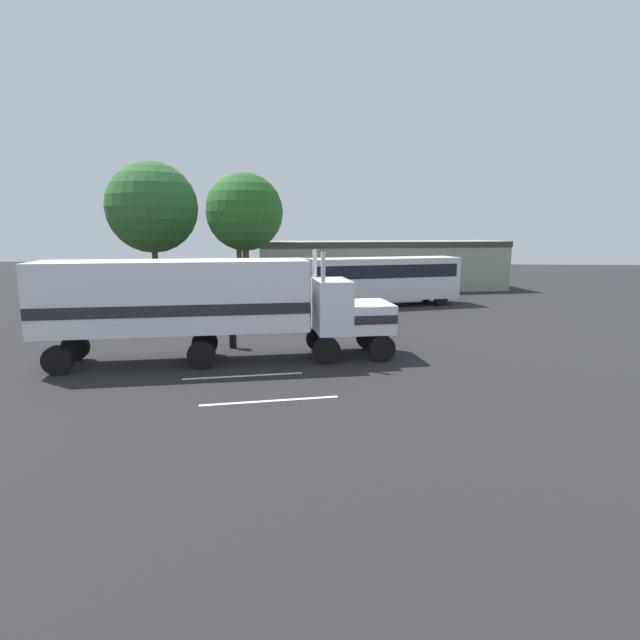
{
  "coord_description": "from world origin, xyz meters",
  "views": [
    {
      "loc": [
        0.54,
        -21.31,
        5.36
      ],
      "look_at": [
        -1.17,
        -0.39,
        1.6
      ],
      "focal_mm": 28.45,
      "sensor_mm": 36.0,
      "label": 1
    }
  ],
  "objects_px": {
    "tree_right": "(238,206)",
    "semi_truck": "(204,301)",
    "person_bystander": "(233,329)",
    "parked_car": "(156,302)",
    "tree_left": "(152,208)",
    "parked_bus": "(382,277)",
    "tree_center": "(245,213)"
  },
  "relations": [
    {
      "from": "tree_right",
      "to": "semi_truck",
      "type": "bearing_deg",
      "value": -80.05
    },
    {
      "from": "tree_right",
      "to": "person_bystander",
      "type": "bearing_deg",
      "value": -77.42
    },
    {
      "from": "parked_car",
      "to": "tree_left",
      "type": "height_order",
      "value": "tree_left"
    },
    {
      "from": "person_bystander",
      "to": "tree_left",
      "type": "height_order",
      "value": "tree_left"
    },
    {
      "from": "tree_left",
      "to": "tree_right",
      "type": "height_order",
      "value": "tree_left"
    },
    {
      "from": "semi_truck",
      "to": "parked_bus",
      "type": "distance_m",
      "value": 17.92
    },
    {
      "from": "semi_truck",
      "to": "parked_bus",
      "type": "height_order",
      "value": "semi_truck"
    },
    {
      "from": "tree_left",
      "to": "semi_truck",
      "type": "bearing_deg",
      "value": -62.24
    },
    {
      "from": "tree_center",
      "to": "parked_bus",
      "type": "bearing_deg",
      "value": 11.5
    },
    {
      "from": "semi_truck",
      "to": "person_bystander",
      "type": "relative_size",
      "value": 8.79
    },
    {
      "from": "parked_car",
      "to": "tree_right",
      "type": "xyz_separation_m",
      "value": [
        2.81,
        10.89,
        6.4
      ]
    },
    {
      "from": "tree_left",
      "to": "person_bystander",
      "type": "bearing_deg",
      "value": -57.28
    },
    {
      "from": "parked_car",
      "to": "tree_right",
      "type": "height_order",
      "value": "tree_right"
    },
    {
      "from": "parked_car",
      "to": "person_bystander",
      "type": "bearing_deg",
      "value": -50.0
    },
    {
      "from": "tree_center",
      "to": "tree_right",
      "type": "height_order",
      "value": "tree_right"
    },
    {
      "from": "parked_car",
      "to": "tree_center",
      "type": "bearing_deg",
      "value": 32.8
    },
    {
      "from": "semi_truck",
      "to": "parked_bus",
      "type": "relative_size",
      "value": 1.28
    },
    {
      "from": "semi_truck",
      "to": "parked_bus",
      "type": "xyz_separation_m",
      "value": [
        7.75,
        16.15,
        -0.46
      ]
    },
    {
      "from": "parked_bus",
      "to": "tree_center",
      "type": "bearing_deg",
      "value": -168.5
    },
    {
      "from": "parked_car",
      "to": "tree_left",
      "type": "bearing_deg",
      "value": 111.76
    },
    {
      "from": "semi_truck",
      "to": "parked_car",
      "type": "height_order",
      "value": "semi_truck"
    },
    {
      "from": "parked_bus",
      "to": "tree_right",
      "type": "bearing_deg",
      "value": 153.8
    },
    {
      "from": "person_bystander",
      "to": "parked_car",
      "type": "distance_m",
      "value": 11.11
    },
    {
      "from": "tree_right",
      "to": "parked_bus",
      "type": "bearing_deg",
      "value": -26.2
    },
    {
      "from": "person_bystander",
      "to": "tree_right",
      "type": "bearing_deg",
      "value": 102.58
    },
    {
      "from": "person_bystander",
      "to": "parked_bus",
      "type": "distance_m",
      "value": 15.54
    },
    {
      "from": "person_bystander",
      "to": "parked_bus",
      "type": "relative_size",
      "value": 0.15
    },
    {
      "from": "person_bystander",
      "to": "tree_left",
      "type": "xyz_separation_m",
      "value": [
        -9.88,
        15.38,
        6.07
      ]
    },
    {
      "from": "parked_car",
      "to": "tree_center",
      "type": "height_order",
      "value": "tree_center"
    },
    {
      "from": "parked_bus",
      "to": "tree_left",
      "type": "bearing_deg",
      "value": 174.37
    },
    {
      "from": "person_bystander",
      "to": "tree_center",
      "type": "bearing_deg",
      "value": 99.73
    },
    {
      "from": "tree_left",
      "to": "tree_center",
      "type": "xyz_separation_m",
      "value": [
        7.86,
        -3.58,
        -0.49
      ]
    }
  ]
}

